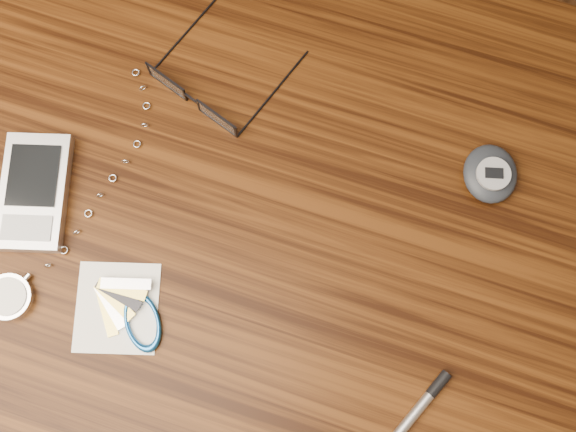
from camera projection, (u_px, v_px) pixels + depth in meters
name	position (u px, v px, depth m)	size (l,w,h in m)	color
ground	(266.00, 315.00, 1.45)	(3.80, 3.80, 0.00)	#472814
desk	(249.00, 250.00, 0.82)	(1.00, 0.70, 0.75)	#3C1E09
eyeglasses	(197.00, 95.00, 0.74)	(0.15, 0.15, 0.03)	black
pocket_watch	(15.00, 290.00, 0.70)	(0.09, 0.29, 0.01)	silver
pda_phone	(34.00, 192.00, 0.72)	(0.10, 0.13, 0.02)	silver
pedometer	(490.00, 174.00, 0.72)	(0.07, 0.07, 0.03)	#21262D
notepad_keys	(129.00, 313.00, 0.70)	(0.11, 0.11, 0.01)	white
silver_pen	(413.00, 416.00, 0.67)	(0.06, 0.12, 0.01)	#ACACB1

